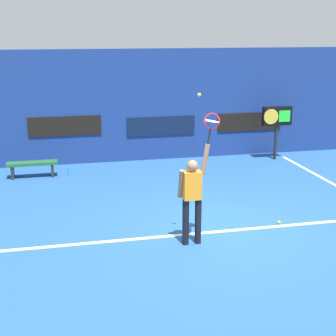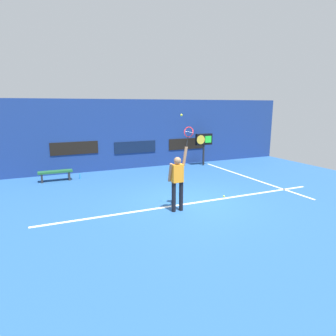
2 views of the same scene
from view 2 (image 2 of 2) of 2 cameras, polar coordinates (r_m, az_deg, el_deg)
name	(u,v)px [view 2 (image 2 of 2)]	position (r m, az deg, el deg)	size (l,w,h in m)	color
ground_plane	(192,202)	(10.03, 4.68, -6.63)	(18.00, 18.00, 0.00)	#23518C
back_wall	(134,134)	(15.36, -6.51, 6.50)	(18.00, 0.20, 3.50)	navy
sponsor_banner_center	(135,147)	(15.32, -6.32, 4.01)	(2.20, 0.03, 0.60)	#0C1933
sponsor_banner_portside	(75,148)	(14.68, -17.57, 3.66)	(2.20, 0.03, 0.60)	black
sponsor_banner_starboard	(187,144)	(16.47, 3.70, 4.68)	(2.20, 0.03, 0.60)	black
court_baseline	(193,203)	(9.96, 4.92, -6.74)	(10.00, 0.10, 0.01)	white
court_sideline	(249,178)	(13.80, 15.31, -1.82)	(0.10, 7.00, 0.01)	white
tennis_player	(177,179)	(8.94, 1.83, -2.16)	(0.58, 0.31, 1.99)	black
tennis_racket	(189,133)	(8.87, 3.99, 6.73)	(0.36, 0.27, 0.62)	black
tennis_ball	(181,115)	(8.69, 2.61, 10.16)	(0.07, 0.07, 0.07)	#CCE033
scoreboard_clock	(204,141)	(16.03, 6.92, 5.23)	(0.96, 0.20, 1.72)	black
court_bench	(55,173)	(13.57, -20.88, -0.97)	(1.40, 0.36, 0.45)	#1E592D
water_bottle	(80,176)	(13.70, -16.62, -1.50)	(0.07, 0.07, 0.24)	#338CD8
spare_ball	(224,196)	(10.73, 10.73, -5.37)	(0.07, 0.07, 0.07)	#CCE033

